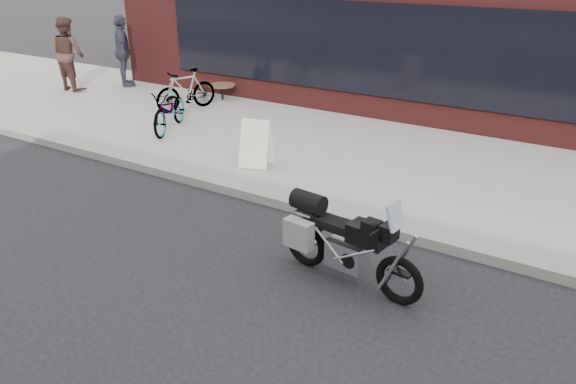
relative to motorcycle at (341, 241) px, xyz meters
name	(u,v)px	position (x,y,z in m)	size (l,w,h in m)	color
ground	(103,374)	(-1.15, -2.69, -0.53)	(120.00, 120.00, 0.00)	black
near_sidewalk	(389,156)	(-1.15, 4.31, -0.45)	(44.00, 6.00, 0.15)	gray
storefront	(424,5)	(-3.15, 11.29, 1.72)	(14.00, 10.07, 4.50)	#4F1A19
motorcycle	(341,241)	(0.00, 0.00, 0.00)	(1.92, 0.63, 1.22)	black
bicycle_front	(170,109)	(-5.70, 3.17, 0.08)	(0.61, 1.74, 0.91)	gray
bicycle_rear	(186,90)	(-6.52, 4.62, 0.11)	(0.45, 1.61, 0.97)	gray
sandwich_sign	(257,143)	(-2.91, 2.41, 0.05)	(0.63, 0.59, 0.84)	silver
cafe_table	(222,86)	(-6.42, 5.87, -0.01)	(0.69, 0.69, 0.39)	black
cafe_patron_left	(68,54)	(-10.65, 4.58, 0.60)	(0.95, 0.74, 1.96)	#4D2F29
cafe_patron_right	(123,51)	(-9.71, 5.66, 0.60)	(1.14, 0.47, 1.95)	#363544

